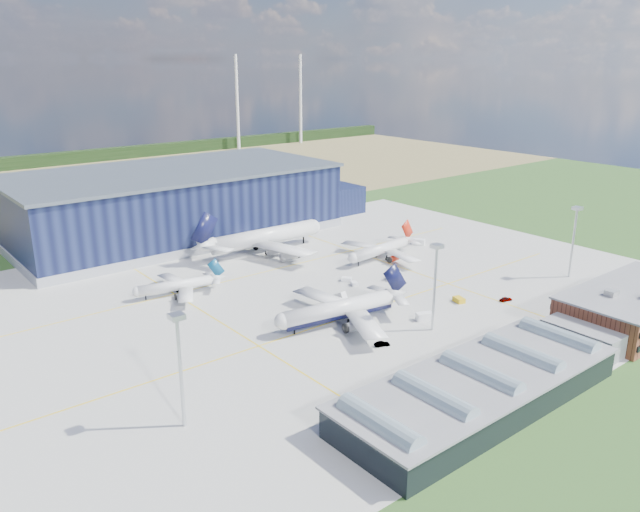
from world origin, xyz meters
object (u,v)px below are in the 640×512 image
(airliner_regional, at_px, (175,280))
(car_a, at_px, (506,299))
(light_mast_east, at_px, (575,230))
(light_mast_west, at_px, (179,352))
(gse_cart_a, at_px, (354,284))
(car_b, at_px, (382,344))
(hangar, at_px, (180,205))
(airliner_red, at_px, (380,244))
(airliner_widebody, at_px, (265,228))
(gse_cart_b, at_px, (346,279))
(gse_van_b, at_px, (418,242))
(light_mast_center, at_px, (435,273))
(gse_van_c, at_px, (424,316))
(airstair, at_px, (340,301))
(ops_building, at_px, (635,306))
(gse_tug_b, at_px, (459,300))
(airliner_navy, at_px, (338,300))
(gse_van_a, at_px, (394,276))

(airliner_regional, height_order, car_a, airliner_regional)
(light_mast_east, height_order, car_a, light_mast_east)
(light_mast_west, distance_m, gse_cart_a, 86.32)
(car_a, distance_m, car_b, 48.47)
(hangar, height_order, gse_cart_a, hangar)
(hangar, distance_m, airliner_red, 83.06)
(gse_cart_a, bearing_deg, car_b, -100.45)
(airliner_red, relative_size, gse_cart_a, 13.10)
(airliner_widebody, xyz_separation_m, gse_cart_b, (2.12, -41.92, -8.19))
(car_b, bearing_deg, gse_van_b, -30.38)
(hangar, height_order, light_mast_center, hangar)
(light_mast_west, relative_size, gse_cart_b, 7.52)
(light_mast_west, height_order, gse_van_c, light_mast_west)
(gse_van_b, bearing_deg, light_mast_center, -167.57)
(airstair, bearing_deg, light_mast_center, -76.54)
(ops_building, height_order, airliner_red, airliner_red)
(airliner_widebody, distance_m, gse_tug_b, 77.38)
(airliner_widebody, distance_m, gse_cart_b, 42.77)
(light_mast_center, xyz_separation_m, airliner_widebody, (4.90, 83.41, -6.58))
(light_mast_west, distance_m, car_b, 55.26)
(gse_van_b, bearing_deg, airliner_navy, 174.73)
(ops_building, distance_m, gse_tug_b, 45.45)
(ops_building, height_order, gse_van_b, ops_building)
(gse_tug_b, distance_m, gse_van_b, 58.04)
(airliner_navy, relative_size, gse_van_c, 9.30)
(light_mast_east, xyz_separation_m, airstair, (-72.97, 27.29, -13.97))
(airliner_widebody, height_order, airstair, airliner_widebody)
(car_b, bearing_deg, ops_building, -94.19)
(airliner_red, relative_size, gse_van_a, 6.58)
(light_mast_center, height_order, airliner_regional, light_mast_center)
(gse_van_c, relative_size, car_a, 1.16)
(hangar, distance_m, car_a, 131.07)
(gse_van_a, bearing_deg, airliner_regional, 46.22)
(light_mast_east, bearing_deg, gse_cart_a, 147.52)
(light_mast_west, bearing_deg, airliner_red, 26.92)
(light_mast_west, bearing_deg, airliner_navy, 18.58)
(gse_van_a, height_order, car_b, gse_van_a)
(airliner_regional, xyz_separation_m, gse_van_a, (59.93, -30.23, -3.48))
(airliner_widebody, height_order, gse_cart_b, airliner_widebody)
(light_mast_east, bearing_deg, hangar, 120.05)
(airliner_red, height_order, gse_van_b, airliner_red)
(light_mast_west, height_order, gse_cart_a, light_mast_west)
(light_mast_east, distance_m, airstair, 79.15)
(car_b, bearing_deg, airliner_widebody, 7.81)
(airliner_regional, relative_size, airstair, 6.22)
(ops_building, bearing_deg, light_mast_center, 146.31)
(gse_van_b, distance_m, airstair, 68.43)
(gse_cart_b, relative_size, car_a, 0.80)
(airliner_red, distance_m, gse_van_c, 53.25)
(ops_building, relative_size, gse_van_b, 9.51)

